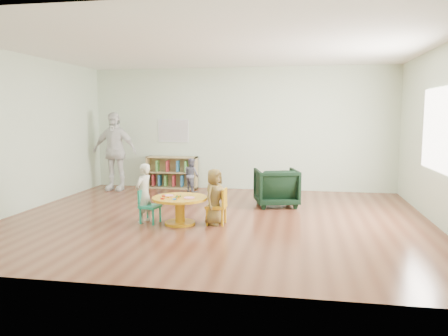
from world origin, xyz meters
name	(u,v)px	position (x,y,z in m)	size (l,w,h in m)	color
room	(216,104)	(0.01, 0.00, 1.89)	(7.10, 7.00, 2.80)	#5B2D1D
activity_table	(180,205)	(-0.48, -0.47, 0.30)	(0.87, 0.87, 0.48)	orange
kid_chair_left	(148,205)	(-1.01, -0.47, 0.29)	(0.34, 0.34, 0.54)	#1A906F
kid_chair_right	(219,205)	(0.13, -0.37, 0.31)	(0.31, 0.31, 0.57)	orange
bookshelf	(172,173)	(-1.61, 2.86, 0.37)	(1.20, 0.30, 0.75)	tan
alphabet_poster	(173,131)	(-1.60, 2.98, 1.35)	(0.74, 0.01, 0.54)	white
armchair	(276,187)	(0.94, 1.20, 0.36)	(0.77, 0.79, 0.72)	black
child_left	(144,193)	(-1.09, -0.44, 0.48)	(0.35, 0.23, 0.95)	silver
child_right	(214,197)	(0.06, -0.39, 0.45)	(0.43, 0.28, 0.89)	gold
toddler	(192,175)	(-1.02, 2.39, 0.38)	(0.37, 0.29, 0.77)	#17193A
adult_caretaker	(114,151)	(-2.83, 2.36, 0.89)	(1.05, 0.44, 1.79)	white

